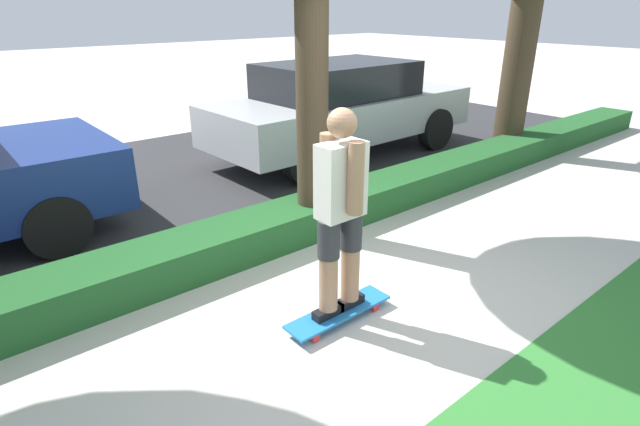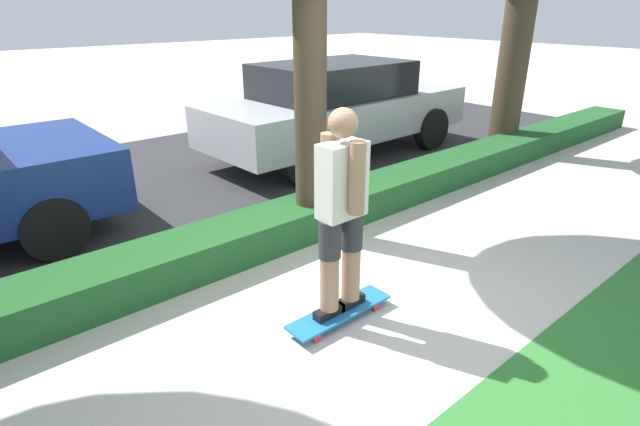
# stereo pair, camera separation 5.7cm
# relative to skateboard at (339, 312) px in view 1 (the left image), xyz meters

# --- Properties ---
(ground_plane) EXTENTS (60.00, 60.00, 0.00)m
(ground_plane) POSITION_rel_skateboard_xyz_m (0.32, -0.14, -0.07)
(ground_plane) COLOR #BCB7AD
(street_asphalt) EXTENTS (17.15, 5.00, 0.01)m
(street_asphalt) POSITION_rel_skateboard_xyz_m (0.32, 4.06, -0.07)
(street_asphalt) COLOR #2D2D30
(street_asphalt) RESTS_ON ground_plane
(hedge_row) EXTENTS (17.15, 0.60, 0.35)m
(hedge_row) POSITION_rel_skateboard_xyz_m (0.32, 1.46, 0.10)
(hedge_row) COLOR #1E5123
(hedge_row) RESTS_ON ground_plane
(skateboard) EXTENTS (0.93, 0.24, 0.09)m
(skateboard) POSITION_rel_skateboard_xyz_m (0.00, 0.00, 0.00)
(skateboard) COLOR #1E6BAD
(skateboard) RESTS_ON ground_plane
(skater_person) EXTENTS (0.49, 0.41, 1.60)m
(skater_person) POSITION_rel_skateboard_xyz_m (-0.00, 0.00, 0.87)
(skater_person) COLOR black
(skater_person) RESTS_ON skateboard
(parked_car_middle) EXTENTS (4.60, 1.86, 1.49)m
(parked_car_middle) POSITION_rel_skateboard_xyz_m (3.21, 3.52, 0.72)
(parked_car_middle) COLOR #B7B7BC
(parked_car_middle) RESTS_ON ground_plane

